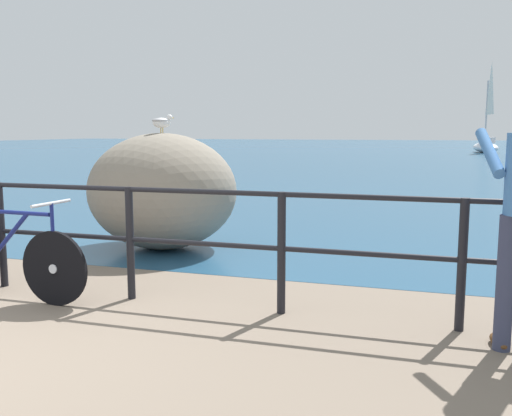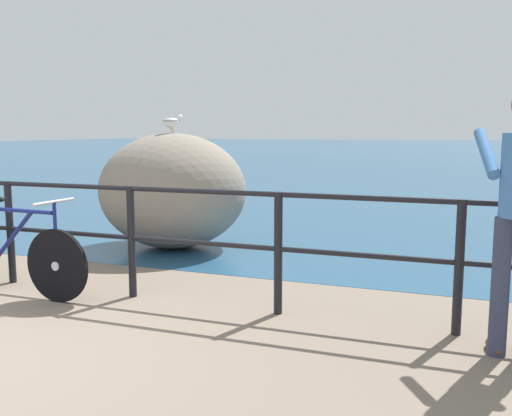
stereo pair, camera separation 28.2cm
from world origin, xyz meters
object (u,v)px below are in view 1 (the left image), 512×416
bicycle (7,257)px  sailboat (486,142)px  breakwater_boulder_main (162,191)px  seagull (162,122)px

bicycle → sailboat: sailboat is taller
bicycle → breakwater_boulder_main: (0.32, 2.45, 0.35)m
bicycle → breakwater_boulder_main: size_ratio=0.88×
bicycle → sailboat: bearing=81.9°
bicycle → seagull: size_ratio=5.20×
breakwater_boulder_main → seagull: 0.88m
breakwater_boulder_main → seagull: size_ratio=5.90×
breakwater_boulder_main → sailboat: size_ratio=0.31×
breakwater_boulder_main → seagull: seagull is taller
seagull → sailboat: (6.90, 35.48, -0.92)m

